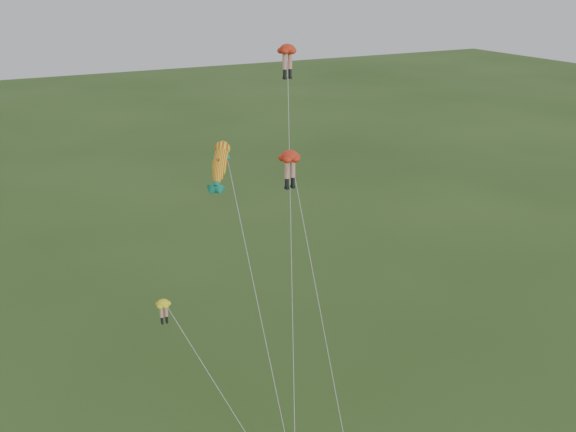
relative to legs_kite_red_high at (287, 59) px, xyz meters
name	(u,v)px	position (x,y,z in m)	size (l,w,h in m)	color
legs_kite_red_high	(287,59)	(0.00, 0.00, 0.00)	(7.78, 15.36, 20.74)	red
legs_kite_red_mid	(291,164)	(-2.98, -6.26, -5.26)	(2.48, 11.15, 15.33)	red
legs_kite_yellow	(170,316)	(-11.36, -7.76, -12.59)	(3.73, 10.40, 8.00)	yellow
fish_kite	(221,164)	(-7.89, -7.48, -4.31)	(2.27, 8.22, 16.85)	yellow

